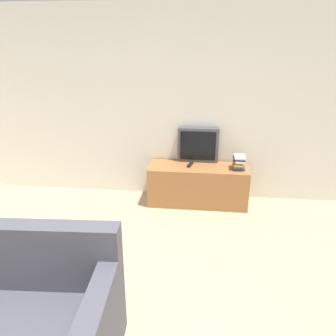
% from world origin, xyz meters
% --- Properties ---
extents(wall_back, '(9.00, 0.06, 2.60)m').
position_xyz_m(wall_back, '(0.00, 3.03, 1.30)').
color(wall_back, silver).
rests_on(wall_back, ground_plane).
extents(tv_stand, '(1.34, 0.49, 0.54)m').
position_xyz_m(tv_stand, '(0.74, 2.74, 0.27)').
color(tv_stand, '#9E6638').
rests_on(tv_stand, ground_plane).
extents(television, '(0.56, 0.09, 0.48)m').
position_xyz_m(television, '(0.73, 2.94, 0.78)').
color(television, '#4C4C51').
rests_on(television, tv_stand).
extents(book_stack, '(0.17, 0.22, 0.18)m').
position_xyz_m(book_stack, '(1.28, 2.70, 0.63)').
color(book_stack, '#23478E').
rests_on(book_stack, tv_stand).
extents(remote_on_stand, '(0.08, 0.18, 0.02)m').
position_xyz_m(remote_on_stand, '(0.63, 2.76, 0.55)').
color(remote_on_stand, black).
rests_on(remote_on_stand, tv_stand).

